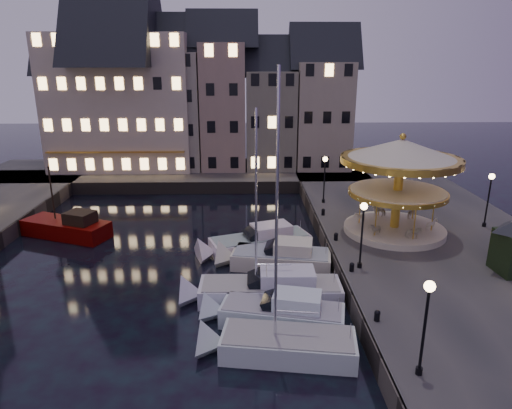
{
  "coord_description": "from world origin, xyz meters",
  "views": [
    {
      "loc": [
        0.23,
        -24.4,
        13.42
      ],
      "look_at": [
        1.0,
        8.0,
        3.2
      ],
      "focal_mm": 32.0,
      "sensor_mm": 36.0,
      "label": 1
    }
  ],
  "objects_px": {
    "streetlamp_d": "(489,192)",
    "motorboat_e": "(255,243)",
    "motorboat_b": "(274,314)",
    "motorboat_d": "(275,258)",
    "streetlamp_c": "(325,173)",
    "motorboat_a": "(276,345)",
    "motorboat_c": "(263,290)",
    "streetlamp_a": "(426,315)",
    "streetlamp_b": "(362,226)",
    "bollard_a": "(377,315)",
    "red_fishing_boat": "(68,228)",
    "bollard_c": "(336,236)",
    "carousel": "(400,168)",
    "bollard_b": "(352,267)",
    "bollard_d": "(323,212)"
  },
  "relations": [
    {
      "from": "streetlamp_c",
      "to": "bollard_d",
      "type": "distance_m",
      "value": 4.29
    },
    {
      "from": "streetlamp_a",
      "to": "carousel",
      "type": "bearing_deg",
      "value": 75.91
    },
    {
      "from": "streetlamp_b",
      "to": "motorboat_a",
      "type": "bearing_deg",
      "value": -129.36
    },
    {
      "from": "motorboat_b",
      "to": "motorboat_d",
      "type": "xyz_separation_m",
      "value": [
        0.5,
        7.16,
        0.0
      ]
    },
    {
      "from": "streetlamp_a",
      "to": "motorboat_c",
      "type": "bearing_deg",
      "value": 125.42
    },
    {
      "from": "motorboat_e",
      "to": "red_fishing_boat",
      "type": "bearing_deg",
      "value": 167.2
    },
    {
      "from": "streetlamp_b",
      "to": "motorboat_e",
      "type": "height_order",
      "value": "streetlamp_b"
    },
    {
      "from": "streetlamp_c",
      "to": "bollard_c",
      "type": "relative_size",
      "value": 7.32
    },
    {
      "from": "streetlamp_a",
      "to": "streetlamp_b",
      "type": "relative_size",
      "value": 1.0
    },
    {
      "from": "red_fishing_boat",
      "to": "motorboat_a",
      "type": "bearing_deg",
      "value": -45.41
    },
    {
      "from": "streetlamp_b",
      "to": "streetlamp_d",
      "type": "bearing_deg",
      "value": 31.78
    },
    {
      "from": "bollard_a",
      "to": "bollard_c",
      "type": "xyz_separation_m",
      "value": [
        0.0,
        10.5,
        0.0
      ]
    },
    {
      "from": "streetlamp_a",
      "to": "red_fishing_boat",
      "type": "distance_m",
      "value": 28.62
    },
    {
      "from": "streetlamp_b",
      "to": "bollard_b",
      "type": "relative_size",
      "value": 7.32
    },
    {
      "from": "streetlamp_c",
      "to": "bollard_c",
      "type": "xyz_separation_m",
      "value": [
        -0.6,
        -9.0,
        -2.41
      ]
    },
    {
      "from": "motorboat_d",
      "to": "bollard_c",
      "type": "bearing_deg",
      "value": 18.79
    },
    {
      "from": "streetlamp_d",
      "to": "bollard_c",
      "type": "relative_size",
      "value": 7.32
    },
    {
      "from": "motorboat_a",
      "to": "motorboat_b",
      "type": "bearing_deg",
      "value": 88.22
    },
    {
      "from": "motorboat_b",
      "to": "motorboat_c",
      "type": "height_order",
      "value": "motorboat_c"
    },
    {
      "from": "motorboat_a",
      "to": "motorboat_c",
      "type": "bearing_deg",
      "value": 94.37
    },
    {
      "from": "streetlamp_c",
      "to": "bollard_b",
      "type": "xyz_separation_m",
      "value": [
        -0.6,
        -14.0,
        -2.41
      ]
    },
    {
      "from": "streetlamp_a",
      "to": "motorboat_a",
      "type": "bearing_deg",
      "value": 150.14
    },
    {
      "from": "bollard_b",
      "to": "streetlamp_b",
      "type": "bearing_deg",
      "value": 39.81
    },
    {
      "from": "bollard_d",
      "to": "red_fishing_boat",
      "type": "bearing_deg",
      "value": -177.21
    },
    {
      "from": "bollard_c",
      "to": "motorboat_e",
      "type": "height_order",
      "value": "motorboat_e"
    },
    {
      "from": "motorboat_a",
      "to": "motorboat_b",
      "type": "relative_size",
      "value": 1.63
    },
    {
      "from": "bollard_c",
      "to": "motorboat_e",
      "type": "distance_m",
      "value": 5.89
    },
    {
      "from": "streetlamp_c",
      "to": "motorboat_c",
      "type": "relative_size",
      "value": 0.34
    },
    {
      "from": "streetlamp_a",
      "to": "carousel",
      "type": "xyz_separation_m",
      "value": [
        4.0,
        15.94,
        2.12
      ]
    },
    {
      "from": "streetlamp_c",
      "to": "motorboat_c",
      "type": "xyz_separation_m",
      "value": [
        -5.97,
        -15.1,
        -3.34
      ]
    },
    {
      "from": "motorboat_b",
      "to": "motorboat_d",
      "type": "relative_size",
      "value": 0.97
    },
    {
      "from": "bollard_a",
      "to": "motorboat_d",
      "type": "xyz_separation_m",
      "value": [
        -4.39,
        9.01,
        -0.96
      ]
    },
    {
      "from": "bollard_c",
      "to": "motorboat_c",
      "type": "xyz_separation_m",
      "value": [
        -5.37,
        -6.1,
        -0.92
      ]
    },
    {
      "from": "motorboat_a",
      "to": "bollard_c",
      "type": "bearing_deg",
      "value": 66.23
    },
    {
      "from": "bollard_b",
      "to": "streetlamp_a",
      "type": "bearing_deg",
      "value": -86.39
    },
    {
      "from": "streetlamp_c",
      "to": "motorboat_d",
      "type": "height_order",
      "value": "streetlamp_c"
    },
    {
      "from": "streetlamp_d",
      "to": "motorboat_e",
      "type": "xyz_separation_m",
      "value": [
        -17.6,
        -1.37,
        -3.37
      ]
    },
    {
      "from": "streetlamp_c",
      "to": "motorboat_a",
      "type": "xyz_separation_m",
      "value": [
        -5.58,
        -20.3,
        -3.48
      ]
    },
    {
      "from": "streetlamp_b",
      "to": "streetlamp_c",
      "type": "relative_size",
      "value": 1.0
    },
    {
      "from": "streetlamp_c",
      "to": "motorboat_a",
      "type": "bearing_deg",
      "value": -105.36
    },
    {
      "from": "bollard_b",
      "to": "red_fishing_boat",
      "type": "height_order",
      "value": "red_fishing_boat"
    },
    {
      "from": "bollard_c",
      "to": "streetlamp_a",
      "type": "bearing_deg",
      "value": -87.63
    },
    {
      "from": "streetlamp_b",
      "to": "motorboat_e",
      "type": "xyz_separation_m",
      "value": [
        -6.3,
        5.63,
        -3.37
      ]
    },
    {
      "from": "motorboat_d",
      "to": "bollard_a",
      "type": "bearing_deg",
      "value": -63.99
    },
    {
      "from": "streetlamp_d",
      "to": "bollard_b",
      "type": "relative_size",
      "value": 7.32
    },
    {
      "from": "bollard_a",
      "to": "motorboat_e",
      "type": "relative_size",
      "value": 0.07
    },
    {
      "from": "streetlamp_a",
      "to": "red_fishing_boat",
      "type": "bearing_deg",
      "value": 138.06
    },
    {
      "from": "streetlamp_a",
      "to": "motorboat_e",
      "type": "relative_size",
      "value": 0.5
    },
    {
      "from": "streetlamp_d",
      "to": "motorboat_c",
      "type": "xyz_separation_m",
      "value": [
        -17.27,
        -8.6,
        -3.34
      ]
    },
    {
      "from": "motorboat_e",
      "to": "streetlamp_b",
      "type": "bearing_deg",
      "value": -41.77
    }
  ]
}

